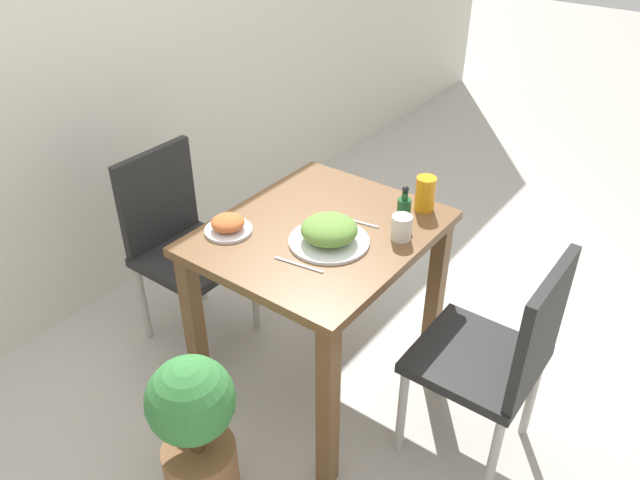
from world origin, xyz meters
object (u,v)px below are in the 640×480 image
object	(u,v)px
food_plate	(329,232)
potted_plant_left	(196,435)
sauce_bottle	(404,210)
drink_cup	(401,228)
juice_glass	(425,194)
chair_far	(180,238)
side_plate	(228,225)
chair_near	(500,354)

from	to	relation	value
food_plate	potted_plant_left	xyz separation A→B (m)	(-0.66, 0.06, -0.47)
sauce_bottle	food_plate	bearing A→B (deg)	151.18
drink_cup	juice_glass	bearing A→B (deg)	8.33
chair_far	potted_plant_left	size ratio (longest dim) A/B	1.35
sauce_bottle	juice_glass	bearing A→B (deg)	-4.13
side_plate	potted_plant_left	xyz separation A→B (m)	(-0.50, -0.28, -0.45)
chair_far	drink_cup	bearing A→B (deg)	-78.83
chair_near	sauce_bottle	world-z (taller)	sauce_bottle
chair_near	potted_plant_left	bearing A→B (deg)	-41.21
chair_far	sauce_bottle	xyz separation A→B (m)	(0.29, -0.95, 0.34)
food_plate	potted_plant_left	distance (m)	0.81
food_plate	drink_cup	xyz separation A→B (m)	(0.18, -0.19, 0.00)
chair_near	food_plate	bearing A→B (deg)	-78.52
chair_far	sauce_bottle	bearing A→B (deg)	-73.12
chair_far	side_plate	xyz separation A→B (m)	(-0.14, -0.46, 0.31)
chair_far	food_plate	xyz separation A→B (m)	(0.02, -0.80, 0.32)
side_plate	drink_cup	bearing A→B (deg)	-57.79
chair_far	potted_plant_left	distance (m)	0.99
food_plate	drink_cup	distance (m)	0.26
side_plate	juice_glass	size ratio (longest dim) A/B	1.28
chair_near	juice_glass	world-z (taller)	juice_glass
chair_far	drink_cup	xyz separation A→B (m)	(0.20, -0.99, 0.32)
chair_far	side_plate	bearing A→B (deg)	-106.85
food_plate	potted_plant_left	bearing A→B (deg)	175.18
sauce_bottle	potted_plant_left	xyz separation A→B (m)	(-0.93, 0.20, -0.49)
potted_plant_left	sauce_bottle	bearing A→B (deg)	-12.32
chair_near	food_plate	size ratio (longest dim) A/B	3.07
chair_near	chair_far	xyz separation A→B (m)	(-0.15, 1.43, 0.00)
side_plate	juice_glass	xyz separation A→B (m)	(0.57, -0.50, 0.04)
drink_cup	juice_glass	xyz separation A→B (m)	(0.23, 0.03, 0.02)
side_plate	drink_cup	distance (m)	0.63
potted_plant_left	drink_cup	bearing A→B (deg)	-16.47
side_plate	juice_glass	world-z (taller)	juice_glass
juice_glass	chair_near	bearing A→B (deg)	-120.42
side_plate	potted_plant_left	distance (m)	0.73
chair_near	sauce_bottle	bearing A→B (deg)	-105.74
side_plate	potted_plant_left	size ratio (longest dim) A/B	0.27
potted_plant_left	side_plate	bearing A→B (deg)	29.55
juice_glass	potted_plant_left	xyz separation A→B (m)	(-1.07, 0.21, -0.49)
juice_glass	potted_plant_left	size ratio (longest dim) A/B	0.21
chair_far	sauce_bottle	world-z (taller)	sauce_bottle
chair_far	sauce_bottle	size ratio (longest dim) A/B	5.55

